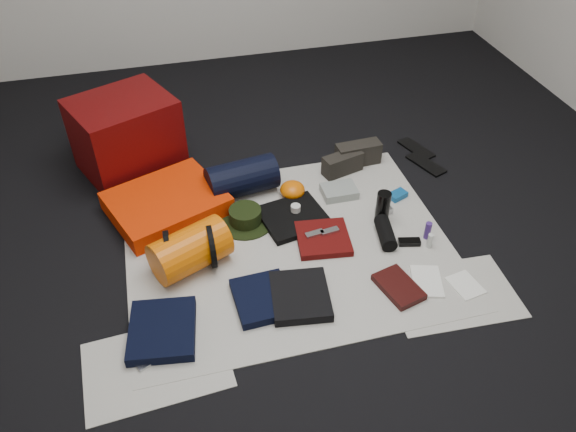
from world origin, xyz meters
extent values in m
cube|color=black|center=(0.00, 0.00, -0.01)|extent=(4.50, 4.50, 0.02)
cube|color=silver|center=(0.00, 0.00, 0.00)|extent=(1.60, 1.30, 0.01)
cube|color=silver|center=(-0.70, -0.55, 0.00)|extent=(0.61, 0.44, 0.00)
cube|color=silver|center=(0.65, -0.50, 0.00)|extent=(0.60, 0.43, 0.00)
cube|color=#540606|center=(-0.73, 0.90, 0.22)|extent=(0.66, 0.61, 0.44)
cube|color=red|center=(-0.56, 0.42, 0.06)|extent=(0.70, 0.64, 0.10)
cylinder|color=#D95B03|center=(-0.49, -0.02, 0.11)|extent=(0.42, 0.34, 0.21)
cylinder|color=black|center=(-0.59, -0.02, 0.11)|extent=(0.02, 0.22, 0.22)
cylinder|color=black|center=(-0.39, -0.02, 0.11)|extent=(0.03, 0.22, 0.22)
cylinder|color=black|center=(-0.14, 0.48, 0.11)|extent=(0.41, 0.26, 0.20)
cylinder|color=black|center=(-0.17, 0.23, 0.01)|extent=(0.31, 0.31, 0.01)
cylinder|color=black|center=(-0.17, 0.23, 0.05)|extent=(0.17, 0.17, 0.08)
cube|color=black|center=(0.46, 0.53, 0.07)|extent=(0.25, 0.15, 0.12)
cube|color=black|center=(0.58, 0.59, 0.07)|extent=(0.27, 0.11, 0.13)
cube|color=black|center=(0.99, 0.64, 0.01)|extent=(0.17, 0.26, 0.01)
cube|color=black|center=(0.98, 0.48, 0.01)|extent=(0.18, 0.27, 0.01)
cube|color=black|center=(-0.66, -0.40, 0.03)|extent=(0.32, 0.35, 0.05)
cube|color=black|center=(-0.21, -0.33, 0.03)|extent=(0.26, 0.29, 0.04)
cube|color=black|center=(-0.04, -0.36, 0.03)|extent=(0.30, 0.33, 0.05)
cube|color=black|center=(0.07, 0.18, 0.02)|extent=(0.38, 0.36, 0.03)
cube|color=#4D0908|center=(0.18, -0.02, 0.02)|extent=(0.29, 0.29, 0.03)
ellipsoid|color=#D95B03|center=(0.12, 0.38, 0.05)|extent=(0.18, 0.18, 0.09)
cube|color=gray|center=(0.38, 0.33, 0.03)|extent=(0.19, 0.14, 0.05)
cylinder|color=black|center=(0.52, 0.06, 0.10)|extent=(0.09, 0.09, 0.18)
cylinder|color=black|center=(0.49, -0.08, 0.05)|extent=(0.11, 0.21, 0.08)
cube|color=#AEAFB3|center=(0.56, 0.12, 0.02)|extent=(0.09, 0.06, 0.03)
cube|color=#0D4B84|center=(0.68, 0.22, 0.02)|extent=(0.12, 0.10, 0.03)
cylinder|color=#402474|center=(0.70, -0.12, 0.05)|extent=(0.04, 0.04, 0.10)
cylinder|color=silver|center=(0.68, -0.19, 0.05)|extent=(0.03, 0.03, 0.08)
cube|color=black|center=(0.42, -0.42, 0.02)|extent=(0.20, 0.26, 0.03)
cube|color=silver|center=(0.57, -0.41, 0.01)|extent=(0.19, 0.23, 0.01)
cube|color=silver|center=(0.73, -0.47, 0.01)|extent=(0.15, 0.18, 0.01)
cube|color=black|center=(0.59, -0.14, 0.02)|extent=(0.12, 0.07, 0.03)
cube|color=#AEAFB3|center=(-0.75, -0.53, 0.01)|extent=(0.09, 0.09, 0.01)
cylinder|color=beige|center=(0.09, 0.21, 0.06)|extent=(0.05, 0.05, 0.04)
cube|color=#AEAFB3|center=(0.14, 0.00, 0.05)|extent=(0.10, 0.05, 0.01)
cube|color=#AEAFB3|center=(0.22, 0.00, 0.05)|extent=(0.10, 0.05, 0.01)
camera|label=1|loc=(-0.52, -1.99, 1.95)|focal=35.00mm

